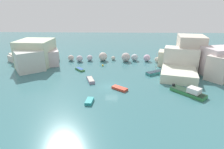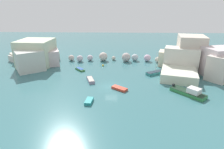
# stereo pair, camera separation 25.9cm
# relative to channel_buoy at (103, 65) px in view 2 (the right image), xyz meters

# --- Properties ---
(cove_water) EXTENTS (160.00, 160.00, 0.00)m
(cove_water) POSITION_rel_channel_buoy_xyz_m (2.84, -13.99, -0.26)
(cove_water) COLOR #396D72
(cove_water) RESTS_ON ground
(cliff_headland_left) EXTENTS (17.16, 19.00, 6.97)m
(cliff_headland_left) POSITION_rel_channel_buoy_xyz_m (-19.29, 1.81, 2.37)
(cliff_headland_left) COLOR beige
(cliff_headland_left) RESTS_ON ground
(cliff_headland_right) EXTENTS (23.35, 24.41, 8.57)m
(cliff_headland_right) POSITION_rel_channel_buoy_xyz_m (25.32, -3.34, 2.60)
(cliff_headland_right) COLOR beige
(cliff_headland_right) RESTS_ON ground
(rock_breakwater) EXTENTS (30.45, 3.51, 2.58)m
(rock_breakwater) POSITION_rel_channel_buoy_xyz_m (4.19, 5.08, 0.81)
(rock_breakwater) COLOR beige
(rock_breakwater) RESTS_ON ground
(channel_buoy) EXTENTS (0.52, 0.52, 0.52)m
(channel_buoy) POSITION_rel_channel_buoy_xyz_m (0.00, 0.00, 0.00)
(channel_buoy) COLOR gold
(channel_buoy) RESTS_ON cove_water
(moored_boat_0) EXTENTS (2.88, 3.09, 0.53)m
(moored_boat_0) POSITION_rel_channel_buoy_xyz_m (-5.60, -3.68, -0.00)
(moored_boat_0) COLOR #408242
(moored_boat_0) RESTS_ON cove_water
(moored_boat_1) EXTENTS (4.91, 3.75, 5.54)m
(moored_boat_1) POSITION_rel_channel_buoy_xyz_m (13.26, -5.84, 0.11)
(moored_boat_1) COLOR teal
(moored_boat_1) RESTS_ON cove_water
(moored_boat_2) EXTENTS (3.33, 2.97, 0.47)m
(moored_boat_2) POSITION_rel_channel_buoy_xyz_m (4.54, -15.18, -0.02)
(moored_boat_2) COLOR #C4402B
(moored_boat_2) RESTS_ON cove_water
(moored_boat_3) EXTENTS (2.39, 4.00, 0.59)m
(moored_boat_3) POSITION_rel_channel_buoy_xyz_m (-1.83, -10.98, 0.05)
(moored_boat_3) COLOR gray
(moored_boat_3) RESTS_ON cove_water
(moored_boat_4) EXTENTS (1.35, 2.51, 0.52)m
(moored_boat_4) POSITION_rel_channel_buoy_xyz_m (-0.71, -20.74, 0.00)
(moored_boat_4) COLOR teal
(moored_boat_4) RESTS_ON cove_water
(moored_boat_5) EXTENTS (5.99, 6.26, 1.66)m
(moored_boat_5) POSITION_rel_channel_buoy_xyz_m (17.63, -17.10, 0.31)
(moored_boat_5) COLOR #338645
(moored_boat_5) RESTS_ON cove_water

